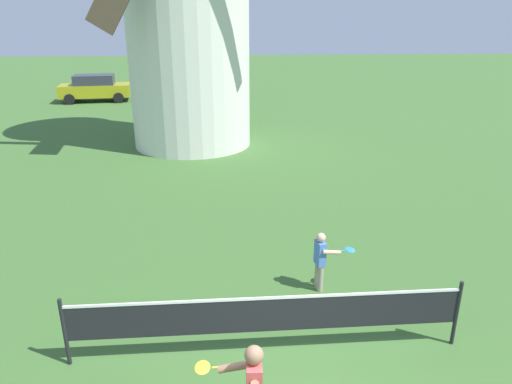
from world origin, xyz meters
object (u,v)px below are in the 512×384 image
object	(u,v)px
tennis_net	(267,315)
parked_car_black	(193,85)
parked_car_mustard	(95,88)
player_far	(321,258)

from	to	relation	value
tennis_net	parked_car_black	distance (m)	23.82
tennis_net	parked_car_black	xyz separation A→B (m)	(-2.16, 23.72, 0.12)
parked_car_black	parked_car_mustard	bearing A→B (deg)	-174.39
tennis_net	parked_car_mustard	world-z (taller)	parked_car_mustard
player_far	parked_car_mustard	distance (m)	23.31
tennis_net	parked_car_mustard	bearing A→B (deg)	108.92
parked_car_black	player_far	bearing A→B (deg)	-81.41
tennis_net	player_far	distance (m)	2.07
player_far	parked_car_mustard	world-z (taller)	parked_car_mustard
parked_car_mustard	parked_car_black	size ratio (longest dim) A/B	0.94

